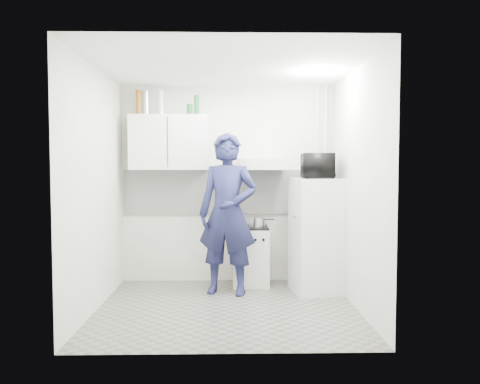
{
  "coord_description": "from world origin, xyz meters",
  "views": [
    {
      "loc": [
        0.03,
        -5.01,
        1.53
      ],
      "look_at": [
        0.15,
        0.3,
        1.25
      ],
      "focal_mm": 35.0,
      "sensor_mm": 36.0,
      "label": 1
    }
  ],
  "objects": [
    {
      "name": "pipe_b",
      "position": [
        1.18,
        1.17,
        1.3
      ],
      "size": [
        0.04,
        0.04,
        2.6
      ],
      "primitive_type": "cylinder",
      "color": "silver",
      "rests_on": "floor"
    },
    {
      "name": "microwave",
      "position": [
        1.1,
        0.65,
        1.55
      ],
      "size": [
        0.57,
        0.4,
        0.3
      ],
      "primitive_type": "imported",
      "rotation": [
        0.0,
        0.0,
        1.51
      ],
      "color": "black",
      "rests_on": "fridge"
    },
    {
      "name": "canister_b",
      "position": [
        -0.49,
        1.07,
        2.27
      ],
      "size": [
        0.08,
        0.08,
        0.14
      ],
      "primitive_type": "cylinder",
      "color": "#144C1E",
      "rests_on": "upper_cabinet"
    },
    {
      "name": "wall_right",
      "position": [
        1.4,
        0.0,
        1.3
      ],
      "size": [
        0.0,
        2.6,
        2.6
      ],
      "primitive_type": "plane",
      "rotation": [
        1.57,
        0.0,
        -1.57
      ],
      "color": "silver",
      "rests_on": "floor"
    },
    {
      "name": "wall_left",
      "position": [
        -1.4,
        0.0,
        1.3
      ],
      "size": [
        0.0,
        2.6,
        2.6
      ],
      "primitive_type": "plane",
      "rotation": [
        1.57,
        0.0,
        1.57
      ],
      "color": "silver",
      "rests_on": "floor"
    },
    {
      "name": "bottle_c",
      "position": [
        -0.86,
        1.07,
        2.36
      ],
      "size": [
        0.08,
        0.08,
        0.32
      ],
      "primitive_type": "cylinder",
      "color": "#B2B7BC",
      "rests_on": "upper_cabinet"
    },
    {
      "name": "floor",
      "position": [
        0.0,
        0.0,
        0.0
      ],
      "size": [
        2.8,
        2.8,
        0.0
      ],
      "primitive_type": "plane",
      "color": "#62635A",
      "rests_on": "ground"
    },
    {
      "name": "stove_top",
      "position": [
        0.3,
        1.0,
        0.75
      ],
      "size": [
        0.44,
        0.44,
        0.03
      ],
      "primitive_type": "cube",
      "color": "black",
      "rests_on": "stove"
    },
    {
      "name": "ceiling_spot_fixture",
      "position": [
        1.0,
        0.2,
        2.57
      ],
      "size": [
        0.1,
        0.1,
        0.02
      ],
      "primitive_type": "cylinder",
      "color": "white",
      "rests_on": "ceiling"
    },
    {
      "name": "bottle_e",
      "position": [
        -0.4,
        1.07,
        2.33
      ],
      "size": [
        0.06,
        0.06,
        0.26
      ],
      "primitive_type": "cylinder",
      "color": "#144C1E",
      "rests_on": "upper_cabinet"
    },
    {
      "name": "person",
      "position": [
        0.01,
        0.6,
        0.97
      ],
      "size": [
        0.79,
        0.61,
        1.94
      ],
      "primitive_type": "imported",
      "rotation": [
        0.0,
        0.0,
        -0.22
      ],
      "color": "#181B3E",
      "rests_on": "floor"
    },
    {
      "name": "fridge",
      "position": [
        1.1,
        0.65,
        0.7
      ],
      "size": [
        0.65,
        0.65,
        1.4
      ],
      "primitive_type": "cube",
      "rotation": [
        0.0,
        0.0,
        0.14
      ],
      "color": "white",
      "rests_on": "floor"
    },
    {
      "name": "wall_back",
      "position": [
        0.0,
        1.25,
        1.3
      ],
      "size": [
        2.8,
        0.0,
        2.8
      ],
      "primitive_type": "plane",
      "rotation": [
        1.57,
        0.0,
        0.0
      ],
      "color": "silver",
      "rests_on": "floor"
    },
    {
      "name": "saucepan",
      "position": [
        0.39,
        1.0,
        0.82
      ],
      "size": [
        0.2,
        0.2,
        0.11
      ],
      "primitive_type": "cylinder",
      "color": "silver",
      "rests_on": "stove_top"
    },
    {
      "name": "bottle_b",
      "position": [
        -1.05,
        1.07,
        2.35
      ],
      "size": [
        0.08,
        0.08,
        0.31
      ],
      "primitive_type": "cylinder",
      "color": "silver",
      "rests_on": "upper_cabinet"
    },
    {
      "name": "bottle_a",
      "position": [
        -1.14,
        1.07,
        2.36
      ],
      "size": [
        0.08,
        0.08,
        0.32
      ],
      "primitive_type": "cylinder",
      "color": "brown",
      "rests_on": "upper_cabinet"
    },
    {
      "name": "backsplash",
      "position": [
        0.0,
        1.24,
        1.2
      ],
      "size": [
        2.74,
        0.03,
        0.6
      ],
      "primitive_type": "cube",
      "color": "white",
      "rests_on": "wall_back"
    },
    {
      "name": "range_hood",
      "position": [
        0.45,
        1.0,
        1.57
      ],
      "size": [
        0.6,
        0.5,
        0.14
      ],
      "primitive_type": "cube",
      "color": "silver",
      "rests_on": "wall_back"
    },
    {
      "name": "pipe_a",
      "position": [
        1.3,
        1.17,
        1.3
      ],
      "size": [
        0.05,
        0.05,
        2.6
      ],
      "primitive_type": "cylinder",
      "color": "silver",
      "rests_on": "floor"
    },
    {
      "name": "ceiling",
      "position": [
        0.0,
        0.0,
        2.6
      ],
      "size": [
        2.8,
        2.8,
        0.0
      ],
      "primitive_type": "plane",
      "color": "white",
      "rests_on": "wall_back"
    },
    {
      "name": "stove",
      "position": [
        0.3,
        1.0,
        0.37
      ],
      "size": [
        0.46,
        0.46,
        0.74
      ],
      "primitive_type": "cube",
      "color": "silver",
      "rests_on": "floor"
    },
    {
      "name": "upper_cabinet",
      "position": [
        -0.75,
        1.07,
        1.85
      ],
      "size": [
        1.0,
        0.35,
        0.7
      ],
      "primitive_type": "cube",
      "color": "white",
      "rests_on": "wall_back"
    }
  ]
}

